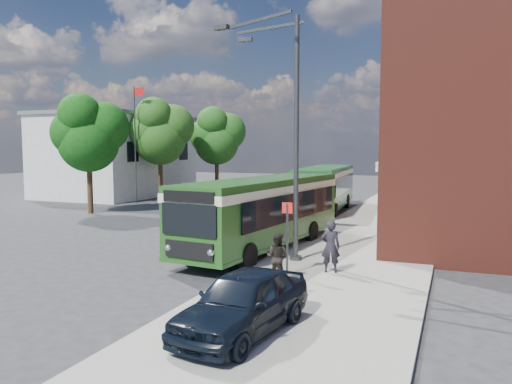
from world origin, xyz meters
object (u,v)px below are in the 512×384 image
at_px(bus_rear, 325,185).
at_px(parked_car, 243,302).
at_px(street_lamp, 287,134).
at_px(bus_front, 264,207).

height_order(bus_rear, parked_car, bus_rear).
distance_m(street_lamp, bus_front, 3.88).
height_order(street_lamp, parked_car, street_lamp).
xyz_separation_m(street_lamp, parked_car, (1.47, -7.47, -3.93)).
distance_m(street_lamp, bus_rear, 15.90).
distance_m(street_lamp, parked_car, 8.57).
height_order(street_lamp, bus_front, street_lamp).
bearing_deg(parked_car, street_lamp, 108.70).
xyz_separation_m(bus_front, parked_car, (3.11, -9.37, -0.97)).
height_order(bus_front, parked_car, bus_front).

